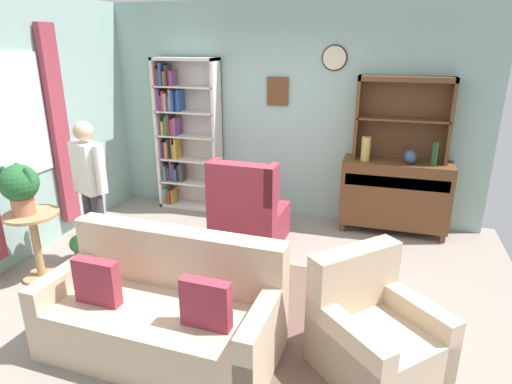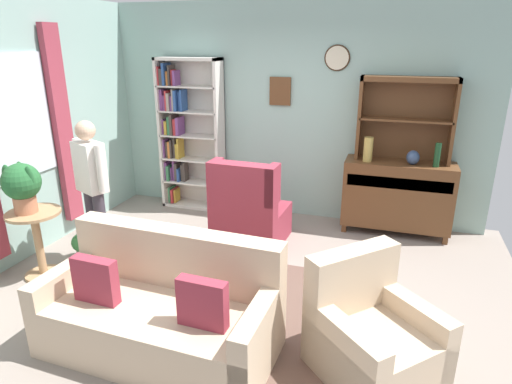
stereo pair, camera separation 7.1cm
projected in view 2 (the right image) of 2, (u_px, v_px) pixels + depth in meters
The scene contains 17 objects.
ground_plane at pixel (240, 289), 4.33m from camera, with size 5.40×4.60×0.02m, color gray.
wall_back at pixel (293, 113), 5.78m from camera, with size 5.00×0.09×2.80m.
wall_left at pixel (13, 132), 4.60m from camera, with size 0.16×4.20×2.80m.
area_rug at pixel (250, 308), 4.00m from camera, with size 2.52×1.80×0.01m, color brown.
bookshelf at pixel (186, 134), 6.15m from camera, with size 0.90×0.30×2.10m.
sideboard at pixel (397, 194), 5.43m from camera, with size 1.30×0.45×0.92m.
sideboard_hutch at pixel (407, 108), 5.18m from camera, with size 1.10×0.26×1.00m.
vase_tall at pixel (368, 149), 5.29m from camera, with size 0.11×0.11×0.30m, color tan.
vase_round at pixel (413, 157), 5.17m from camera, with size 0.15×0.15×0.17m, color #33476B.
bottle_wine at pixel (437, 155), 5.06m from camera, with size 0.07×0.07×0.28m, color #194223.
couch_floral at pixel (162, 312), 3.42m from camera, with size 1.83×0.92×0.90m.
armchair_floral at pixel (372, 337), 3.16m from camera, with size 1.08×1.08×0.88m.
wingback_chair at pixel (249, 214), 5.15m from camera, with size 0.81×0.83×1.05m.
plant_stand at pixel (37, 237), 4.42m from camera, with size 0.52×0.52×0.71m.
potted_plant_large at pixel (22, 184), 4.22m from camera, with size 0.36×0.36×0.50m.
potted_plant_small at pixel (81, 244), 4.89m from camera, with size 0.20×0.20×0.28m.
person_reading at pixel (92, 183), 4.57m from camera, with size 0.51×0.32×1.56m.
Camera 2 is at (1.30, -3.55, 2.32)m, focal length 30.78 mm.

